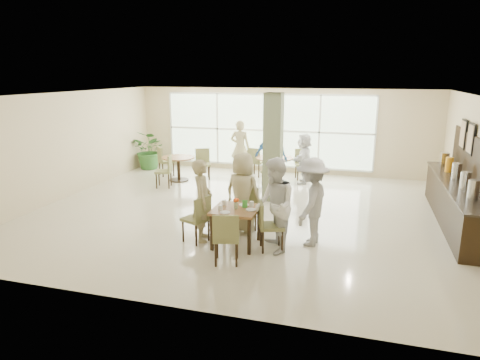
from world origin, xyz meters
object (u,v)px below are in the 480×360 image
(teen_left, at_px, (202,200))
(adult_a, at_px, (271,158))
(teen_standing, at_px, (312,202))
(adult_b, at_px, (304,158))
(round_table_right, at_px, (274,163))
(teen_right, at_px, (275,206))
(potted_plant, at_px, (150,150))
(round_table_left, at_px, (178,163))
(teen_far, at_px, (243,193))
(adult_standing, at_px, (240,147))
(main_table, at_px, (236,214))
(buffet_counter, at_px, (456,200))

(teen_left, distance_m, adult_a, 4.28)
(teen_standing, bearing_deg, adult_b, -160.36)
(round_table_right, relative_size, teen_left, 0.69)
(teen_right, bearing_deg, adult_b, 157.34)
(potted_plant, bearing_deg, adult_b, -4.93)
(round_table_left, xyz_separation_m, teen_left, (2.49, -4.39, 0.27))
(teen_far, relative_size, teen_standing, 0.98)
(adult_b, bearing_deg, adult_standing, -104.21)
(round_table_left, bearing_deg, teen_left, -60.48)
(teen_standing, bearing_deg, round_table_left, -121.03)
(adult_b, bearing_deg, potted_plant, -92.84)
(round_table_right, relative_size, adult_a, 0.63)
(main_table, bearing_deg, round_table_right, 93.51)
(teen_standing, bearing_deg, teen_far, -92.49)
(round_table_right, relative_size, teen_right, 0.64)
(potted_plant, bearing_deg, round_table_right, -6.14)
(teen_far, xyz_separation_m, adult_standing, (-1.53, 5.11, 0.04))
(potted_plant, height_order, teen_far, teen_far)
(potted_plant, relative_size, adult_b, 0.88)
(buffet_counter, xyz_separation_m, teen_left, (-5.06, -2.47, 0.28))
(teen_left, xyz_separation_m, adult_standing, (-0.90, 5.81, 0.06))
(potted_plant, bearing_deg, teen_left, -53.89)
(teen_right, distance_m, adult_standing, 6.43)
(adult_a, height_order, adult_b, adult_a)
(round_table_right, relative_size, buffet_counter, 0.24)
(round_table_left, height_order, teen_right, teen_right)
(round_table_right, distance_m, potted_plant, 4.54)
(round_table_right, xyz_separation_m, adult_b, (0.90, 0.02, 0.18))
(buffet_counter, distance_m, adult_a, 4.94)
(teen_standing, bearing_deg, main_table, -61.54)
(round_table_right, distance_m, adult_b, 0.92)
(main_table, distance_m, round_table_left, 5.50)
(main_table, xyz_separation_m, adult_b, (0.58, 5.25, 0.11))
(buffet_counter, height_order, adult_a, buffet_counter)
(buffet_counter, bearing_deg, teen_right, -143.74)
(buffet_counter, bearing_deg, potted_plant, 160.93)
(buffet_counter, relative_size, teen_left, 2.84)
(potted_plant, height_order, adult_b, adult_b)
(round_table_left, distance_m, teen_left, 5.05)
(teen_right, bearing_deg, main_table, -119.73)
(potted_plant, xyz_separation_m, teen_standing, (6.22, -5.26, 0.19))
(teen_far, distance_m, adult_b, 4.51)
(buffet_counter, height_order, teen_far, buffet_counter)
(adult_a, bearing_deg, potted_plant, -175.68)
(teen_left, distance_m, adult_standing, 5.88)
(potted_plant, xyz_separation_m, teen_right, (5.60, -5.79, 0.22))
(adult_standing, bearing_deg, round_table_left, 39.98)
(round_table_right, relative_size, adult_standing, 0.64)
(potted_plant, xyz_separation_m, adult_a, (4.58, -1.38, 0.24))
(main_table, relative_size, teen_standing, 0.50)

